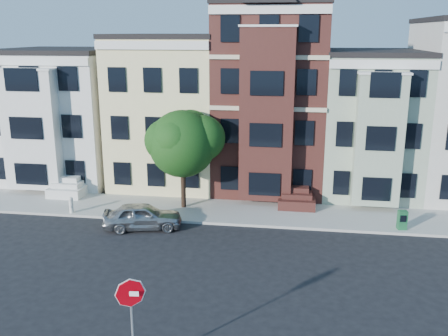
% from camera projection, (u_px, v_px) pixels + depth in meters
% --- Properties ---
extents(ground, '(120.00, 120.00, 0.00)m').
position_uv_depth(ground, '(249.00, 279.00, 21.74)').
color(ground, black).
extents(far_sidewalk, '(60.00, 4.00, 0.15)m').
position_uv_depth(far_sidewalk, '(263.00, 214.00, 29.35)').
color(far_sidewalk, '#9E9B93').
rests_on(far_sidewalk, ground).
extents(house_white, '(8.00, 9.00, 9.00)m').
position_uv_depth(house_white, '(66.00, 116.00, 36.53)').
color(house_white, silver).
rests_on(house_white, ground).
extents(house_yellow, '(7.00, 9.00, 10.00)m').
position_uv_depth(house_yellow, '(172.00, 111.00, 35.26)').
color(house_yellow, beige).
rests_on(house_yellow, ground).
extents(house_brown, '(7.00, 9.00, 12.00)m').
position_uv_depth(house_brown, '(271.00, 99.00, 34.00)').
color(house_brown, '#3D1A16').
rests_on(house_brown, ground).
extents(house_green, '(6.00, 9.00, 9.00)m').
position_uv_depth(house_green, '(368.00, 123.00, 33.46)').
color(house_green, '#96A68C').
rests_on(house_green, ground).
extents(street_tree, '(7.74, 7.74, 7.30)m').
position_uv_depth(street_tree, '(182.00, 148.00, 29.34)').
color(street_tree, '#1D5015').
rests_on(street_tree, far_sidewalk).
extents(parked_car, '(4.52, 2.62, 1.44)m').
position_uv_depth(parked_car, '(143.00, 216.00, 27.15)').
color(parked_car, '#94979A').
rests_on(parked_car, ground).
extents(newspaper_box, '(0.51, 0.46, 1.03)m').
position_uv_depth(newspaper_box, '(402.00, 220.00, 26.75)').
color(newspaper_box, '#1E6237').
rests_on(newspaper_box, far_sidewalk).
extents(fire_hydrant, '(0.33, 0.33, 0.77)m').
position_uv_depth(fire_hydrant, '(71.00, 207.00, 29.20)').
color(fire_hydrant, silver).
rests_on(fire_hydrant, far_sidewalk).
extents(stop_sign, '(0.96, 0.23, 3.47)m').
position_uv_depth(stop_sign, '(132.00, 318.00, 15.37)').
color(stop_sign, '#B0000A').
rests_on(stop_sign, near_sidewalk).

